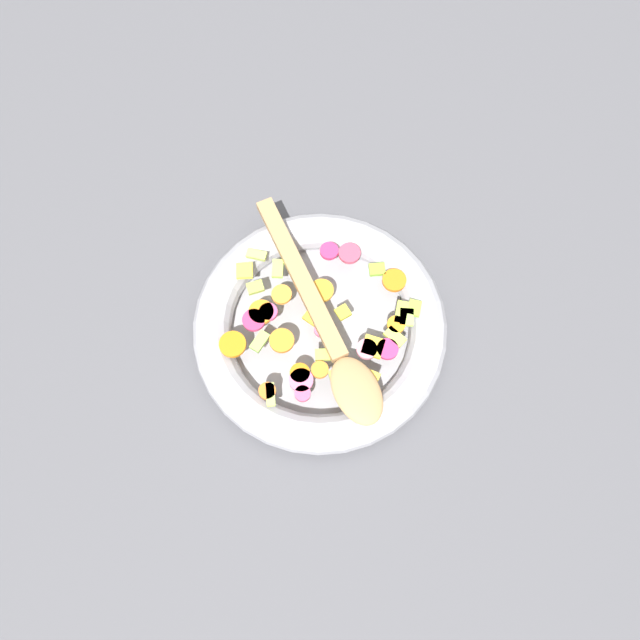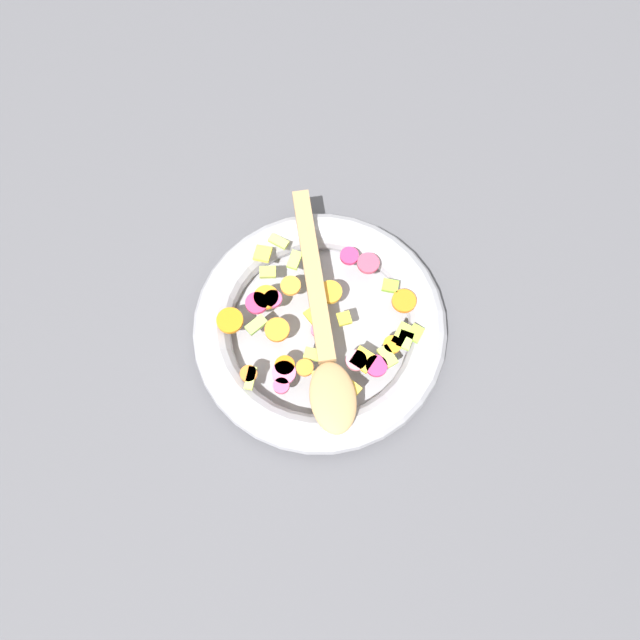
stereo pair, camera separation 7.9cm
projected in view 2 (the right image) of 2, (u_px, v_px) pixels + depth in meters
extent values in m
plane|color=#4C4C51|center=(320.00, 333.00, 0.84)|extent=(4.00, 4.00, 0.00)
cylinder|color=gray|center=(320.00, 332.00, 0.83)|extent=(0.28, 0.28, 0.01)
torus|color=#9E9EA5|center=(320.00, 327.00, 0.82)|extent=(0.33, 0.33, 0.05)
cylinder|color=orange|center=(305.00, 368.00, 0.77)|extent=(0.02, 0.02, 0.01)
cylinder|color=orange|center=(277.00, 330.00, 0.79)|extent=(0.04, 0.04, 0.01)
cylinder|color=orange|center=(266.00, 297.00, 0.80)|extent=(0.04, 0.04, 0.01)
cylinder|color=orange|center=(250.00, 376.00, 0.76)|extent=(0.03, 0.03, 0.01)
cylinder|color=orange|center=(330.00, 292.00, 0.80)|extent=(0.04, 0.04, 0.01)
cylinder|color=orange|center=(290.00, 286.00, 0.81)|extent=(0.03, 0.03, 0.01)
cylinder|color=orange|center=(230.00, 321.00, 0.79)|extent=(0.05, 0.05, 0.01)
cylinder|color=orange|center=(392.00, 345.00, 0.78)|extent=(0.03, 0.03, 0.01)
cylinder|color=orange|center=(404.00, 301.00, 0.80)|extent=(0.04, 0.04, 0.01)
cylinder|color=orange|center=(285.00, 366.00, 0.77)|extent=(0.03, 0.03, 0.01)
cube|color=#ADD65B|center=(405.00, 340.00, 0.78)|extent=(0.03, 0.03, 0.01)
cube|color=#A3BD47|center=(316.00, 355.00, 0.77)|extent=(0.03, 0.03, 0.01)
cube|color=#91C152|center=(256.00, 325.00, 0.79)|extent=(0.03, 0.01, 0.01)
cube|color=#ADDD53|center=(295.00, 260.00, 0.82)|extent=(0.03, 0.03, 0.01)
cube|color=#B9D359|center=(251.00, 378.00, 0.76)|extent=(0.03, 0.03, 0.01)
cube|color=#A3BA48|center=(268.00, 272.00, 0.81)|extent=(0.03, 0.03, 0.01)
cube|color=#B3C558|center=(279.00, 241.00, 0.83)|extent=(0.02, 0.03, 0.01)
cube|color=#B8D050|center=(387.00, 356.00, 0.77)|extent=(0.02, 0.03, 0.01)
cube|color=#A6BE44|center=(401.00, 334.00, 0.78)|extent=(0.03, 0.03, 0.01)
cube|color=#96B443|center=(320.00, 376.00, 0.76)|extent=(0.02, 0.02, 0.01)
cube|color=#98C03B|center=(415.00, 333.00, 0.78)|extent=(0.03, 0.02, 0.01)
cube|color=#87BE34|center=(390.00, 286.00, 0.81)|extent=(0.03, 0.03, 0.01)
cylinder|color=#E2557B|center=(319.00, 330.00, 0.79)|extent=(0.02, 0.02, 0.01)
cylinder|color=#CA315F|center=(257.00, 303.00, 0.80)|extent=(0.03, 0.03, 0.01)
cylinder|color=#D3316A|center=(376.00, 366.00, 0.77)|extent=(0.03, 0.03, 0.01)
cylinder|color=pink|center=(353.00, 363.00, 0.77)|extent=(0.04, 0.04, 0.01)
cylinder|color=#D52E62|center=(349.00, 256.00, 0.82)|extent=(0.03, 0.03, 0.01)
cylinder|color=#E14D75|center=(281.00, 386.00, 0.76)|extent=(0.02, 0.02, 0.01)
cylinder|color=#D94A7A|center=(273.00, 299.00, 0.80)|extent=(0.03, 0.03, 0.01)
cylinder|color=pink|center=(284.00, 373.00, 0.77)|extent=(0.04, 0.04, 0.01)
cylinder|color=#C4415B|center=(368.00, 263.00, 0.82)|extent=(0.04, 0.04, 0.01)
cube|color=gold|center=(344.00, 319.00, 0.79)|extent=(0.02, 0.02, 0.01)
cube|color=yellow|center=(260.00, 256.00, 0.82)|extent=(0.03, 0.03, 0.01)
cube|color=gold|center=(313.00, 317.00, 0.79)|extent=(0.02, 0.02, 0.01)
cube|color=gold|center=(353.00, 389.00, 0.76)|extent=(0.02, 0.02, 0.01)
cube|color=yellow|center=(363.00, 360.00, 0.77)|extent=(0.03, 0.03, 0.01)
cube|color=#A87F51|center=(313.00, 273.00, 0.80)|extent=(0.14, 0.22, 0.01)
ellipsoid|color=#A87F51|center=(333.00, 398.00, 0.74)|extent=(0.09, 0.11, 0.01)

